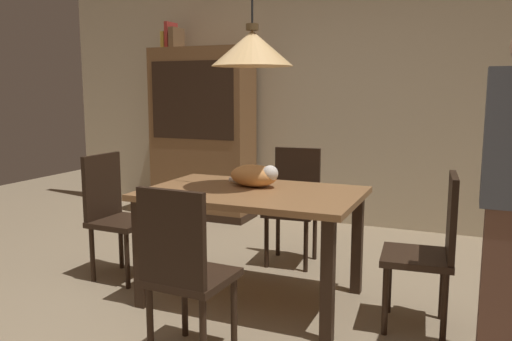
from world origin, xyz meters
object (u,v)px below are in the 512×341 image
cat_sleeping (255,176)px  book_brown_thick (177,38)px  chair_far_back (294,200)px  dining_table (252,205)px  chair_near_front (184,267)px  chair_right_side (431,245)px  pendant_lamp (252,48)px  hutch_bookcase (203,137)px  book_red_tall (171,36)px  chair_left_side (114,210)px  book_yellow_short (167,40)px

cat_sleeping → book_brown_thick: bearing=133.2°
chair_far_back → dining_table: bearing=-89.7°
chair_near_front → book_brown_thick: 3.60m
chair_far_back → chair_right_side: same height
chair_far_back → pendant_lamp: size_ratio=0.72×
cat_sleeping → hutch_bookcase: (-1.39, 1.80, 0.06)m
chair_right_side → hutch_bookcase: bearing=143.0°
book_red_tall → chair_right_side: bearing=-33.4°
dining_table → chair_near_front: size_ratio=1.51×
chair_near_front → book_red_tall: 3.65m
chair_left_side → cat_sleeping: bearing=6.7°
dining_table → book_yellow_short: book_yellow_short is taller
pendant_lamp → cat_sleeping: bearing=105.5°
hutch_bookcase → chair_left_side: bearing=-81.3°
chair_far_back → chair_right_side: 1.43m
chair_right_side → book_red_tall: bearing=146.6°
book_yellow_short → book_brown_thick: (0.12, 0.00, 0.02)m
dining_table → chair_far_back: 0.89m
chair_near_front → hutch_bookcase: (-1.42, 2.81, 0.38)m
dining_table → book_red_tall: bearing=132.9°
chair_far_back → hutch_bookcase: hutch_bookcase is taller
chair_left_side → book_red_tall: bearing=109.1°
chair_near_front → cat_sleeping: (-0.03, 1.01, 0.32)m
dining_table → book_brown_thick: (-1.73, 1.94, 1.31)m
chair_near_front → pendant_lamp: 1.45m
book_yellow_short → chair_left_side: bearing=-69.4°
chair_near_front → chair_right_side: size_ratio=1.00×
chair_near_front → chair_right_side: same height
cat_sleeping → pendant_lamp: size_ratio=0.30×
chair_left_side → book_brown_thick: book_brown_thick is taller
dining_table → chair_near_front: bearing=-90.3°
book_red_tall → pendant_lamp: bearing=-47.1°
book_yellow_short → dining_table: bearing=-46.2°
book_yellow_short → cat_sleeping: bearing=-44.8°
chair_far_back → book_yellow_short: size_ratio=4.65×
chair_near_front → book_yellow_short: (-1.85, 2.81, 1.43)m
book_yellow_short → book_red_tall: (0.06, 0.00, 0.05)m
dining_table → chair_near_front: (-0.00, -0.88, -0.14)m
chair_far_back → chair_left_side: bearing=-142.1°
dining_table → chair_far_back: size_ratio=1.51×
chair_near_front → pendant_lamp: bearing=89.7°
chair_right_side → cat_sleeping: 1.21m
hutch_bookcase → pendant_lamp: bearing=-53.6°
dining_table → hutch_bookcase: bearing=126.4°
chair_left_side → cat_sleeping: size_ratio=2.38×
cat_sleeping → chair_left_side: bearing=-173.3°
book_yellow_short → book_red_tall: bearing=0.0°
chair_left_side → book_brown_thick: (-0.60, 1.93, 1.45)m
cat_sleeping → pendant_lamp: (0.04, -0.13, 0.84)m
book_yellow_short → pendant_lamp: bearing=-46.2°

